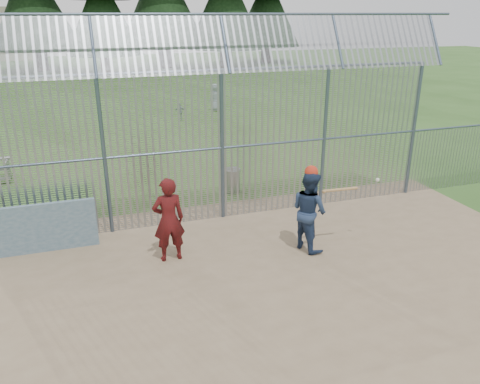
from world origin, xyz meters
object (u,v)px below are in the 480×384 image
object	(u,v)px
dugout_wall	(41,228)
batter	(309,210)
trash_can	(232,180)
onlooker	(169,220)

from	to	relation	value
dugout_wall	batter	xyz separation A→B (m)	(6.02, -1.79, 0.37)
dugout_wall	batter	size ratio (longest dim) A/B	1.29
batter	trash_can	distance (m)	4.33
onlooker	trash_can	size ratio (longest dim) A/B	2.40
dugout_wall	batter	bearing A→B (deg)	-16.57
batter	onlooker	world-z (taller)	onlooker
onlooker	batter	bearing A→B (deg)	168.88
batter	onlooker	size ratio (longest dim) A/B	0.98
onlooker	trash_can	bearing A→B (deg)	-127.94
batter	dugout_wall	bearing A→B (deg)	57.07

